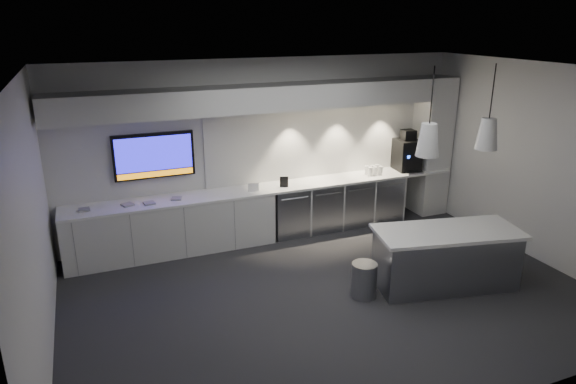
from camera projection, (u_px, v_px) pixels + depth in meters
name	position (u px, v px, depth m)	size (l,w,h in m)	color
floor	(330.00, 294.00, 7.06)	(7.00, 7.00, 0.00)	#2A2A2D
ceiling	(337.00, 71.00, 6.09)	(7.00, 7.00, 0.00)	black
wall_back	(267.00, 148.00, 8.77)	(7.00, 7.00, 0.00)	silver
wall_front	(466.00, 277.00, 4.38)	(7.00, 7.00, 0.00)	silver
wall_left	(32.00, 231.00, 5.33)	(7.00, 7.00, 0.00)	silver
wall_right	(538.00, 163.00, 7.82)	(7.00, 7.00, 0.00)	silver
back_counter	(274.00, 188.00, 8.68)	(6.80, 0.65, 0.04)	white
left_base_cabinets	(172.00, 227.00, 8.20)	(3.30, 0.63, 0.86)	silver
fridge_unit_a	(288.00, 211.00, 8.92)	(0.60, 0.61, 0.85)	#919399
fridge_unit_b	(320.00, 206.00, 9.14)	(0.60, 0.61, 0.85)	#919399
fridge_unit_c	(352.00, 201.00, 9.37)	(0.60, 0.61, 0.85)	#919399
fridge_unit_d	(381.00, 197.00, 9.59)	(0.60, 0.61, 0.85)	#919399
backsplash	(331.00, 139.00, 9.16)	(4.60, 0.03, 1.30)	silver
soffit	(273.00, 97.00, 8.21)	(6.90, 0.60, 0.40)	silver
column	(431.00, 146.00, 9.71)	(0.55, 0.55, 2.60)	silver
wall_tv	(154.00, 156.00, 8.02)	(1.25, 0.07, 0.72)	black
island	(445.00, 258.00, 7.17)	(2.12, 1.25, 0.84)	#919399
bin	(364.00, 280.00, 6.94)	(0.34, 0.34, 0.48)	#919399
coffee_machine	(407.00, 153.00, 9.55)	(0.47, 0.63, 0.76)	black
sign_black	(284.00, 182.00, 8.63)	(0.14, 0.02, 0.18)	black
sign_white	(253.00, 187.00, 8.41)	(0.18, 0.02, 0.14)	white
cup_cluster	(374.00, 170.00, 9.31)	(0.30, 0.19, 0.16)	white
tray_a	(84.00, 210.00, 7.59)	(0.16, 0.16, 0.03)	#989898
tray_b	(128.00, 205.00, 7.80)	(0.16, 0.16, 0.03)	#989898
tray_c	(149.00, 203.00, 7.86)	(0.16, 0.16, 0.03)	#989898
tray_d	(177.00, 198.00, 8.06)	(0.16, 0.16, 0.03)	#989898
pendant_left	(428.00, 140.00, 6.44)	(0.29, 0.29, 1.12)	silver
pendant_right	(487.00, 134.00, 6.78)	(0.29, 0.29, 1.12)	silver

